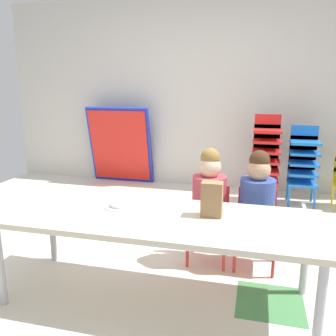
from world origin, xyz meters
name	(u,v)px	position (x,y,z in m)	size (l,w,h in m)	color
ground_plane	(157,256)	(0.00, 0.00, -0.01)	(5.54, 4.44, 0.02)	silver
back_wall	(201,94)	(0.00, 2.22, 1.25)	(5.54, 0.10, 2.51)	beige
craft_table	(156,222)	(0.17, -0.58, 0.54)	(2.06, 0.72, 0.59)	beige
seated_child_near_camera	(209,195)	(0.42, 0.01, 0.55)	(0.32, 0.31, 0.92)	red
seated_child_middle_seat	(257,199)	(0.78, 0.01, 0.55)	(0.32, 0.32, 0.92)	red
kid_chair_red_stack	(266,154)	(0.87, 1.68, 0.58)	(0.32, 0.30, 1.04)	red
kid_chair_blue_stack	(303,161)	(1.29, 1.68, 0.52)	(0.32, 0.30, 0.92)	blue
folded_activity_table	(120,146)	(-1.11, 2.02, 0.54)	(0.90, 0.29, 1.09)	#1E33BF
paper_bag_brown	(212,199)	(0.51, -0.50, 0.70)	(0.13, 0.09, 0.22)	#9E754C
paper_plate_near_edge	(118,207)	(-0.12, -0.50, 0.59)	(0.18, 0.18, 0.01)	white
donut_powdered_on_plate	(118,204)	(-0.12, -0.50, 0.61)	(0.11, 0.11, 0.03)	white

